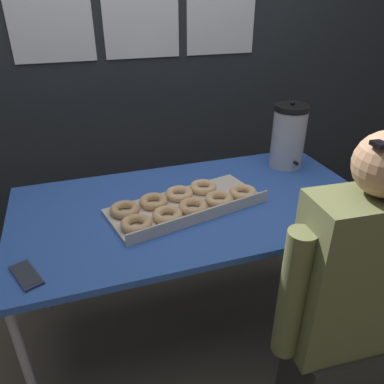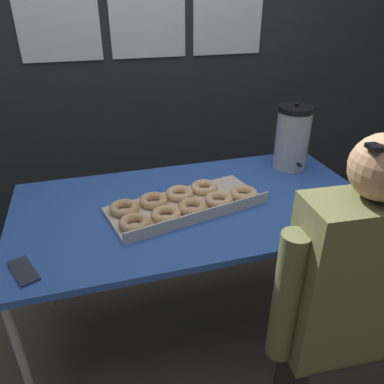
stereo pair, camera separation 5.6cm
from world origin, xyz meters
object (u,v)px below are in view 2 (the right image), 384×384
(donut_box, at_px, (183,204))
(person_seated, at_px, (344,315))
(cell_phone, at_px, (23,271))
(coffee_urn, at_px, (292,138))

(donut_box, height_order, person_seated, person_seated)
(donut_box, height_order, cell_phone, donut_box)
(donut_box, xyz_separation_m, coffee_urn, (0.66, 0.26, 0.14))
(coffee_urn, distance_m, person_seated, 0.96)
(donut_box, bearing_deg, person_seated, -67.85)
(coffee_urn, height_order, person_seated, person_seated)
(donut_box, relative_size, coffee_urn, 2.04)
(person_seated, bearing_deg, coffee_urn, -101.59)
(donut_box, xyz_separation_m, person_seated, (0.42, -0.60, -0.18))
(coffee_urn, height_order, cell_phone, coffee_urn)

